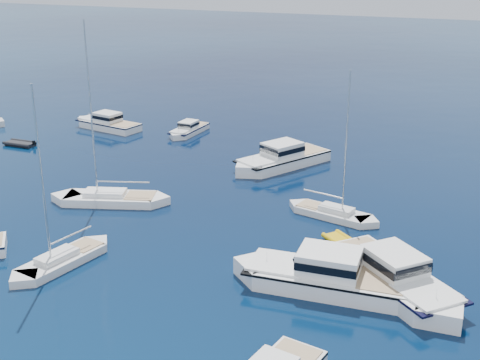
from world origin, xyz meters
name	(u,v)px	position (x,y,z in m)	size (l,w,h in m)	color
motor_cruiser_right	(394,289)	(11.67, 16.49, 0.00)	(3.66, 11.96, 3.14)	white
motor_cruiser_centre	(324,288)	(7.62, 14.89, 0.00)	(3.82, 12.49, 3.28)	white
motor_cruiser_far_l	(107,128)	(-27.16, 41.57, 0.00)	(2.96, 9.66, 2.54)	white
motor_cruiser_distant	(280,166)	(-3.19, 36.33, 0.00)	(3.56, 11.65, 3.06)	white
motor_cruiser_horizon	(188,134)	(-17.13, 43.36, 0.00)	(2.22, 7.27, 1.91)	white
sailboat_fore	(62,264)	(-9.38, 10.90, 0.00)	(2.27, 8.73, 12.83)	silver
sailboat_mid_l	(111,203)	(-12.85, 21.56, 0.00)	(2.75, 10.59, 15.56)	white
sailboat_centre	(332,217)	(4.98, 26.10, 0.00)	(2.15, 8.28, 12.18)	silver
tender_yellow	(343,245)	(7.10, 21.38, 0.00)	(1.89, 3.40, 0.95)	gold
tender_grey_far	(20,145)	(-31.62, 31.79, 0.00)	(2.01, 3.68, 0.95)	black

